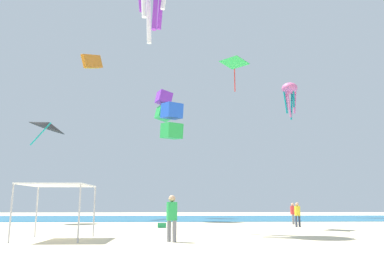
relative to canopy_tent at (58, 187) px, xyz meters
The scene contains 13 objects.
ground 7.65m from the canopy_tent, 11.53° to the left, with size 110.00×110.00×0.10m, color beige.
ocean_strip 26.84m from the canopy_tent, 74.53° to the left, with size 110.00×18.14×0.03m, color #1E6B93.
canopy_tent is the anchor object (origin of this frame).
person_near_tent 5.42m from the canopy_tent, 13.32° to the right, with size 0.45×0.45×1.91m.
person_leftmost 19.12m from the canopy_tent, 40.78° to the left, with size 0.39×0.41×1.64m.
person_central 16.48m from the canopy_tent, 33.37° to the left, with size 0.41×0.39×1.66m.
cooler_box 9.82m from the canopy_tent, 62.70° to the left, with size 0.57×0.37×0.35m.
kite_box_blue 20.10m from the canopy_tent, 75.05° to the left, with size 2.28×2.32×3.55m.
kite_delta_black 17.43m from the canopy_tent, 110.89° to the left, with size 3.40×3.38×2.72m.
kite_parafoil_orange 31.25m from the canopy_tent, 100.51° to the left, with size 1.58×5.30×3.27m.
kite_diamond_green 15.77m from the canopy_tent, 42.05° to the left, with size 2.28×2.28×2.29m.
kite_octopus_pink 37.17m from the canopy_tent, 55.38° to the left, with size 2.68×2.68×4.66m.
kite_box_purple 29.25m from the canopy_tent, 82.06° to the left, with size 2.31×2.17×3.63m.
Camera 1 is at (-1.81, -18.97, 1.53)m, focal length 35.62 mm.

